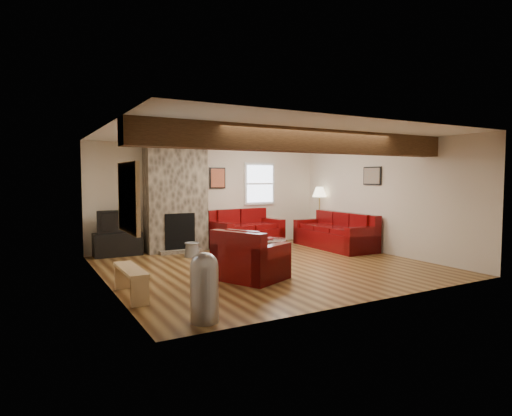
# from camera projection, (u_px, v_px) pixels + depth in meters

# --- Properties ---
(room) EXTENTS (8.00, 8.00, 8.00)m
(room) POSITION_uv_depth(u_px,v_px,m) (268.00, 201.00, 8.19)
(room) COLOR #4E2D14
(room) RESTS_ON ground
(floor) EXTENTS (6.00, 6.00, 0.00)m
(floor) POSITION_uv_depth(u_px,v_px,m) (268.00, 266.00, 8.27)
(floor) COLOR #4E2D14
(floor) RESTS_ON ground
(oak_beam) EXTENTS (6.00, 0.36, 0.38)m
(oak_beam) POSITION_uv_depth(u_px,v_px,m) (308.00, 141.00, 7.02)
(oak_beam) COLOR black
(oak_beam) RESTS_ON room
(chimney_breast) EXTENTS (1.40, 0.67, 2.50)m
(chimney_breast) POSITION_uv_depth(u_px,v_px,m) (176.00, 199.00, 9.87)
(chimney_breast) COLOR #39332C
(chimney_breast) RESTS_ON floor
(back_window) EXTENTS (0.90, 0.08, 1.10)m
(back_window) POSITION_uv_depth(u_px,v_px,m) (260.00, 184.00, 11.18)
(back_window) COLOR silver
(back_window) RESTS_ON room
(hatch_window) EXTENTS (0.08, 1.00, 0.90)m
(hatch_window) POSITION_uv_depth(u_px,v_px,m) (129.00, 198.00, 5.43)
(hatch_window) COLOR tan
(hatch_window) RESTS_ON room
(ceiling_dome) EXTENTS (0.40, 0.40, 0.18)m
(ceiling_dome) POSITION_uv_depth(u_px,v_px,m) (283.00, 144.00, 9.32)
(ceiling_dome) COLOR silver
(ceiling_dome) RESTS_ON room
(artwork_back) EXTENTS (0.42, 0.06, 0.52)m
(artwork_back) POSITION_uv_depth(u_px,v_px,m) (218.00, 178.00, 10.59)
(artwork_back) COLOR black
(artwork_back) RESTS_ON room
(artwork_right) EXTENTS (0.06, 0.55, 0.42)m
(artwork_right) POSITION_uv_depth(u_px,v_px,m) (372.00, 176.00, 9.85)
(artwork_right) COLOR black
(artwork_right) RESTS_ON room
(sofa_three) EXTENTS (0.96, 2.22, 0.85)m
(sofa_three) POSITION_uv_depth(u_px,v_px,m) (334.00, 231.00, 10.35)
(sofa_three) COLOR #470509
(sofa_three) RESTS_ON floor
(loveseat) EXTENTS (1.85, 1.22, 0.92)m
(loveseat) POSITION_uv_depth(u_px,v_px,m) (246.00, 228.00, 10.51)
(loveseat) COLOR #470509
(loveseat) RESTS_ON floor
(armchair_red) EXTENTS (1.26, 1.32, 0.84)m
(armchair_red) POSITION_uv_depth(u_px,v_px,m) (251.00, 254.00, 7.18)
(armchair_red) COLOR #470509
(armchair_red) RESTS_ON floor
(coffee_table) EXTENTS (0.86, 0.86, 0.45)m
(coffee_table) POSITION_uv_depth(u_px,v_px,m) (266.00, 249.00, 8.94)
(coffee_table) COLOR #4B2E18
(coffee_table) RESTS_ON floor
(tv_cabinet) EXTENTS (1.01, 0.41, 0.51)m
(tv_cabinet) POSITION_uv_depth(u_px,v_px,m) (118.00, 244.00, 9.33)
(tv_cabinet) COLOR black
(tv_cabinet) RESTS_ON floor
(television) EXTENTS (0.87, 0.11, 0.50)m
(television) POSITION_uv_depth(u_px,v_px,m) (117.00, 221.00, 9.29)
(television) COLOR black
(television) RESTS_ON tv_cabinet
(floor_lamp) EXTENTS (0.38, 0.38, 1.46)m
(floor_lamp) POSITION_uv_depth(u_px,v_px,m) (319.00, 195.00, 11.33)
(floor_lamp) COLOR tan
(floor_lamp) RESTS_ON floor
(pine_bench) EXTENTS (0.26, 1.12, 0.42)m
(pine_bench) POSITION_uv_depth(u_px,v_px,m) (131.00, 282.00, 6.10)
(pine_bench) COLOR tan
(pine_bench) RESTS_ON floor
(pedal_bin) EXTENTS (0.35, 0.35, 0.83)m
(pedal_bin) POSITION_uv_depth(u_px,v_px,m) (204.00, 287.00, 5.02)
(pedal_bin) COLOR #959599
(pedal_bin) RESTS_ON floor
(coal_bucket) EXTENTS (0.34, 0.34, 0.32)m
(coal_bucket) POSITION_uv_depth(u_px,v_px,m) (192.00, 249.00, 9.24)
(coal_bucket) COLOR gray
(coal_bucket) RESTS_ON floor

